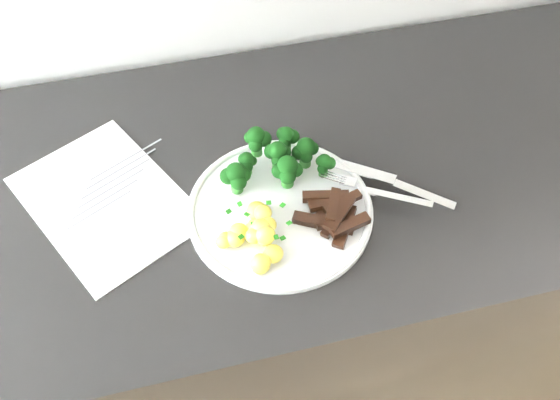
{
  "coord_description": "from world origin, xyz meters",
  "views": [
    {
      "loc": [
        -0.06,
        1.11,
        1.57
      ],
      "look_at": [
        0.06,
        1.61,
        0.91
      ],
      "focal_mm": 37.95,
      "sensor_mm": 36.0,
      "label": 1
    }
  ],
  "objects_px": {
    "beef_strips": "(333,214)",
    "knife": "(402,188)",
    "recipe_paper": "(105,200)",
    "counter": "(240,315)",
    "fork": "(379,191)",
    "broccoli": "(275,158)",
    "plate": "(280,209)",
    "potatoes": "(257,235)"
  },
  "relations": [
    {
      "from": "beef_strips",
      "to": "knife",
      "type": "bearing_deg",
      "value": 14.47
    },
    {
      "from": "counter",
      "to": "plate",
      "type": "distance_m",
      "value": 0.46
    },
    {
      "from": "recipe_paper",
      "to": "potatoes",
      "type": "bearing_deg",
      "value": -33.0
    },
    {
      "from": "broccoli",
      "to": "knife",
      "type": "bearing_deg",
      "value": -21.86
    },
    {
      "from": "counter",
      "to": "knife",
      "type": "distance_m",
      "value": 0.52
    },
    {
      "from": "counter",
      "to": "potatoes",
      "type": "xyz_separation_m",
      "value": [
        0.02,
        -0.12,
        0.46
      ]
    },
    {
      "from": "plate",
      "to": "broccoli",
      "type": "xyz_separation_m",
      "value": [
        0.01,
        0.07,
        0.04
      ]
    },
    {
      "from": "knife",
      "to": "potatoes",
      "type": "bearing_deg",
      "value": -169.48
    },
    {
      "from": "recipe_paper",
      "to": "broccoli",
      "type": "bearing_deg",
      "value": -3.73
    },
    {
      "from": "broccoli",
      "to": "knife",
      "type": "distance_m",
      "value": 0.19
    },
    {
      "from": "recipe_paper",
      "to": "beef_strips",
      "type": "distance_m",
      "value": 0.34
    },
    {
      "from": "broccoli",
      "to": "potatoes",
      "type": "relative_size",
      "value": 1.49
    },
    {
      "from": "recipe_paper",
      "to": "fork",
      "type": "bearing_deg",
      "value": -13.37
    },
    {
      "from": "beef_strips",
      "to": "knife",
      "type": "relative_size",
      "value": 0.59
    },
    {
      "from": "beef_strips",
      "to": "recipe_paper",
      "type": "bearing_deg",
      "value": 159.39
    },
    {
      "from": "recipe_paper",
      "to": "beef_strips",
      "type": "height_order",
      "value": "beef_strips"
    },
    {
      "from": "counter",
      "to": "recipe_paper",
      "type": "relative_size",
      "value": 7.04
    },
    {
      "from": "recipe_paper",
      "to": "beef_strips",
      "type": "bearing_deg",
      "value": -20.61
    },
    {
      "from": "beef_strips",
      "to": "knife",
      "type": "distance_m",
      "value": 0.12
    },
    {
      "from": "broccoli",
      "to": "counter",
      "type": "bearing_deg",
      "value": 176.71
    },
    {
      "from": "counter",
      "to": "broccoli",
      "type": "relative_size",
      "value": 13.52
    },
    {
      "from": "fork",
      "to": "knife",
      "type": "relative_size",
      "value": 0.81
    },
    {
      "from": "recipe_paper",
      "to": "fork",
      "type": "xyz_separation_m",
      "value": [
        0.39,
        -0.09,
        0.02
      ]
    },
    {
      "from": "beef_strips",
      "to": "fork",
      "type": "bearing_deg",
      "value": 17.92
    },
    {
      "from": "counter",
      "to": "knife",
      "type": "relative_size",
      "value": 12.93
    },
    {
      "from": "recipe_paper",
      "to": "knife",
      "type": "distance_m",
      "value": 0.44
    },
    {
      "from": "potatoes",
      "to": "beef_strips",
      "type": "xyz_separation_m",
      "value": [
        0.11,
        0.01,
        -0.01
      ]
    },
    {
      "from": "knife",
      "to": "broccoli",
      "type": "bearing_deg",
      "value": 158.14
    },
    {
      "from": "beef_strips",
      "to": "knife",
      "type": "xyz_separation_m",
      "value": [
        0.12,
        0.03,
        -0.01
      ]
    },
    {
      "from": "recipe_paper",
      "to": "fork",
      "type": "height_order",
      "value": "fork"
    },
    {
      "from": "plate",
      "to": "recipe_paper",
      "type": "bearing_deg",
      "value": 161.34
    },
    {
      "from": "broccoli",
      "to": "fork",
      "type": "relative_size",
      "value": 1.19
    },
    {
      "from": "plate",
      "to": "broccoli",
      "type": "distance_m",
      "value": 0.08
    },
    {
      "from": "plate",
      "to": "knife",
      "type": "distance_m",
      "value": 0.19
    },
    {
      "from": "broccoli",
      "to": "fork",
      "type": "bearing_deg",
      "value": -29.25
    },
    {
      "from": "counter",
      "to": "knife",
      "type": "xyz_separation_m",
      "value": [
        0.26,
        -0.08,
        0.45
      ]
    },
    {
      "from": "counter",
      "to": "potatoes",
      "type": "distance_m",
      "value": 0.48
    },
    {
      "from": "potatoes",
      "to": "beef_strips",
      "type": "height_order",
      "value": "potatoes"
    },
    {
      "from": "counter",
      "to": "broccoli",
      "type": "bearing_deg",
      "value": -3.29
    },
    {
      "from": "recipe_paper",
      "to": "broccoli",
      "type": "xyz_separation_m",
      "value": [
        0.26,
        -0.02,
        0.04
      ]
    },
    {
      "from": "counter",
      "to": "recipe_paper",
      "type": "height_order",
      "value": "recipe_paper"
    },
    {
      "from": "counter",
      "to": "fork",
      "type": "height_order",
      "value": "fork"
    }
  ]
}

